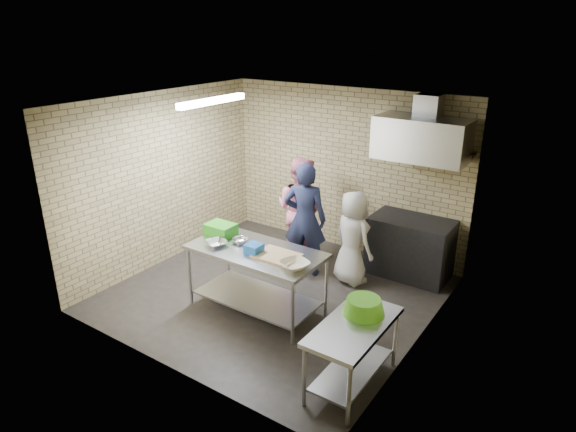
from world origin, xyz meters
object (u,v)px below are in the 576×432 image
object	(u,v)px
woman_white	(352,238)
blue_tub	(254,249)
bottle_green	(457,147)
green_basin	(364,306)
bottle_red	(429,142)
woman_pink	(300,209)
prep_table	(257,280)
stove	(410,247)
side_counter	(352,355)
green_crate	(221,229)
man_navy	(305,219)

from	to	relation	value
woman_white	blue_tub	bearing A→B (deg)	88.54
bottle_green	green_basin	bearing A→B (deg)	-90.42
bottle_red	woman_pink	world-z (taller)	bottle_red
green_basin	bottle_green	size ratio (longest dim) A/B	3.07
prep_table	bottle_green	distance (m)	3.33
bottle_green	woman_pink	bearing A→B (deg)	-161.25
stove	green_basin	xyz separation A→B (m)	(0.43, -2.50, 0.38)
woman_pink	bottle_red	bearing A→B (deg)	-157.39
side_counter	green_crate	world-z (taller)	green_crate
blue_tub	green_basin	world-z (taller)	blue_tub
stove	woman_white	world-z (taller)	woman_white
side_counter	prep_table	bearing A→B (deg)	160.18
side_counter	woman_pink	world-z (taller)	woman_pink
side_counter	bottle_red	bearing A→B (deg)	97.62
stove	green_crate	world-z (taller)	green_crate
man_navy	woman_pink	world-z (taller)	man_navy
green_crate	blue_tub	world-z (taller)	green_crate
prep_table	green_crate	world-z (taller)	green_crate
green_crate	green_basin	size ratio (longest dim) A/B	0.86
green_basin	man_navy	size ratio (longest dim) A/B	0.26
side_counter	bottle_red	world-z (taller)	bottle_red
bottle_red	green_crate	bearing A→B (deg)	-132.47
green_crate	woman_white	bearing A→B (deg)	43.08
bottle_green	woman_pink	world-z (taller)	bottle_green
side_counter	blue_tub	size ratio (longest dim) A/B	6.09
man_navy	bottle_red	bearing A→B (deg)	-162.06
blue_tub	bottle_red	distance (m)	2.98
prep_table	blue_tub	xyz separation A→B (m)	(0.05, -0.10, 0.51)
woman_pink	stove	bearing A→B (deg)	-164.04
prep_table	blue_tub	size ratio (longest dim) A/B	9.00
bottle_red	side_counter	bearing A→B (deg)	-82.38
green_basin	woman_pink	world-z (taller)	woman_pink
bottle_red	man_navy	world-z (taller)	bottle_red
bottle_red	prep_table	bearing A→B (deg)	-119.78
blue_tub	woman_white	distance (m)	1.65
blue_tub	bottle_red	size ratio (longest dim) A/B	1.09
prep_table	stove	size ratio (longest dim) A/B	1.48
blue_tub	man_navy	distance (m)	1.37
bottle_red	bottle_green	distance (m)	0.40
prep_table	woman_pink	distance (m)	1.73
green_basin	stove	bearing A→B (deg)	99.76
woman_pink	prep_table	bearing A→B (deg)	102.89
prep_table	green_basin	world-z (taller)	green_basin
bottle_red	woman_white	xyz separation A→B (m)	(-0.67, -0.95, -1.32)
side_counter	blue_tub	bearing A→B (deg)	162.67
green_crate	bottle_green	distance (m)	3.48
woman_white	bottle_red	bearing A→B (deg)	-104.03
green_basin	man_navy	distance (m)	2.42
stove	side_counter	bearing A→B (deg)	-80.71
stove	woman_white	xyz separation A→B (m)	(-0.62, -0.71, 0.26)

